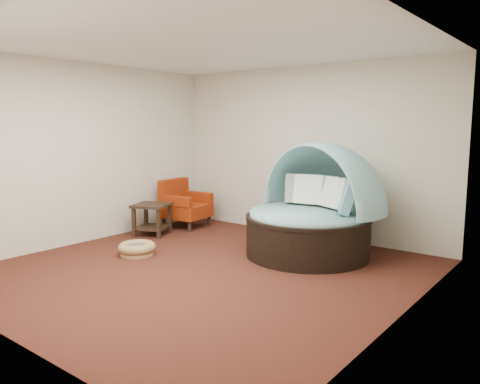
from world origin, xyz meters
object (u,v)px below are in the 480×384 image
Objects in this scene: pet_basket at (137,249)px; canopy_daybed at (314,203)px; red_armchair at (184,205)px; side_table at (152,215)px.

canopy_daybed is at bearing 39.08° from pet_basket.
red_armchair reaches higher than pet_basket.
side_table is (-0.78, 0.97, 0.25)m from pet_basket.
red_armchair is at bearing 114.91° from pet_basket.
side_table reaches higher than pet_basket.
red_armchair is at bearing -167.89° from canopy_daybed.
side_table is (-2.73, -0.62, -0.40)m from canopy_daybed.
canopy_daybed is 3.05× the size of side_table.
canopy_daybed is 2.83m from side_table.
pet_basket is 0.92× the size of side_table.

